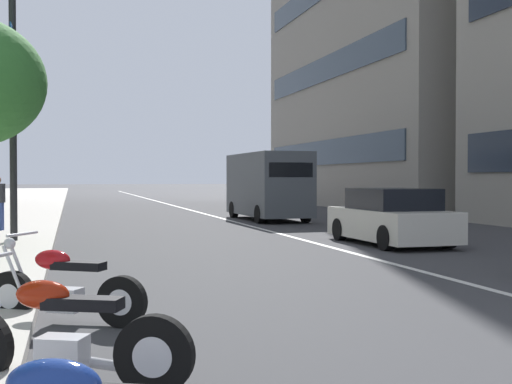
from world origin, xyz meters
TOP-DOWN VIEW (x-y plane):
  - lane_centre_stripe at (35.00, 0.00)m, footprint 110.00×0.16m
  - motorcycle_under_tarp at (2.86, 6.41)m, footprint 1.06×2.06m
  - motorcycle_far_end_row at (5.47, 6.40)m, footprint 1.18×1.86m
  - car_following_behind at (13.10, -1.82)m, footprint 4.24×1.95m
  - delivery_van_ahead at (23.80, -1.61)m, footprint 5.80×2.24m
  - street_lamp_with_banners at (15.22, 7.37)m, footprint 1.26×2.53m

SIDE VIEW (x-z plane):
  - lane_centre_stripe at x=35.00m, z-range 0.00..0.01m
  - motorcycle_far_end_row at x=5.47m, z-range -0.13..0.95m
  - motorcycle_under_tarp at x=2.86m, z-range -0.13..0.97m
  - car_following_behind at x=13.10m, z-range -0.04..1.43m
  - delivery_van_ahead at x=23.80m, z-range 0.09..2.87m
  - street_lamp_with_banners at x=15.22m, z-range 1.00..9.34m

